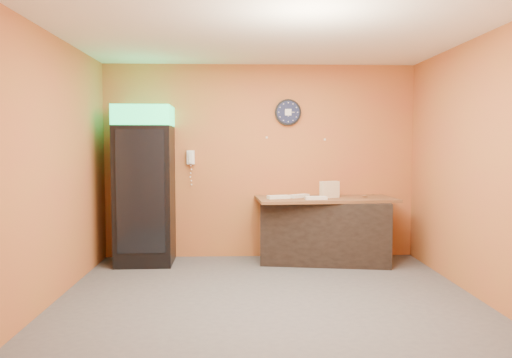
{
  "coord_description": "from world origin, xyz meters",
  "views": [
    {
      "loc": [
        -0.31,
        -5.27,
        1.65
      ],
      "look_at": [
        -0.11,
        0.6,
        1.24
      ],
      "focal_mm": 35.0,
      "sensor_mm": 36.0,
      "label": 1
    }
  ],
  "objects": [
    {
      "name": "prep_counter",
      "position": [
        0.9,
        1.61,
        0.43
      ],
      "size": [
        1.84,
        1.03,
        0.87
      ],
      "primitive_type": "cube",
      "rotation": [
        0.0,
        0.0,
        -0.16
      ],
      "color": "black",
      "rests_on": "floor"
    },
    {
      "name": "butcher_paper",
      "position": [
        0.9,
        1.61,
        0.89
      ],
      "size": [
        1.96,
        1.01,
        0.04
      ],
      "primitive_type": "cube",
      "rotation": [
        0.0,
        0.0,
        0.08
      ],
      "color": "brown",
      "rests_on": "prep_counter"
    },
    {
      "name": "wrapped_sandwich_right",
      "position": [
        0.54,
        1.63,
        0.93
      ],
      "size": [
        0.3,
        0.26,
        0.04
      ],
      "primitive_type": "cube",
      "rotation": [
        0.0,
        0.0,
        0.62
      ],
      "color": "silver",
      "rests_on": "butcher_paper"
    },
    {
      "name": "sub_roll_stack",
      "position": [
        0.95,
        1.58,
        1.02
      ],
      "size": [
        0.29,
        0.18,
        0.23
      ],
      "rotation": [
        0.0,
        0.0,
        0.36
      ],
      "color": "beige",
      "rests_on": "butcher_paper"
    },
    {
      "name": "right_wall",
      "position": [
        2.25,
        0.0,
        1.4
      ],
      "size": [
        0.02,
        4.0,
        2.8
      ],
      "primitive_type": "cube",
      "color": "#AE6D31",
      "rests_on": "floor"
    },
    {
      "name": "left_wall",
      "position": [
        -2.25,
        0.0,
        1.4
      ],
      "size": [
        0.02,
        4.0,
        2.8
      ],
      "primitive_type": "cube",
      "color": "#AE6D31",
      "rests_on": "floor"
    },
    {
      "name": "beverage_cooler",
      "position": [
        -1.61,
        1.6,
        1.06
      ],
      "size": [
        0.78,
        0.79,
        2.17
      ],
      "rotation": [
        0.0,
        0.0,
        0.03
      ],
      "color": "black",
      "rests_on": "floor"
    },
    {
      "name": "ceiling",
      "position": [
        0.0,
        0.0,
        2.8
      ],
      "size": [
        4.5,
        4.0,
        0.02
      ],
      "primitive_type": "cube",
      "color": "white",
      "rests_on": "back_wall"
    },
    {
      "name": "floor",
      "position": [
        0.0,
        0.0,
        0.0
      ],
      "size": [
        4.5,
        4.5,
        0.0
      ],
      "primitive_type": "plane",
      "color": "#47474C",
      "rests_on": "ground"
    },
    {
      "name": "wrapped_sandwich_mid",
      "position": [
        0.73,
        1.37,
        0.93
      ],
      "size": [
        0.3,
        0.13,
        0.04
      ],
      "primitive_type": "cube",
      "rotation": [
        0.0,
        0.0,
        0.05
      ],
      "color": "silver",
      "rests_on": "butcher_paper"
    },
    {
      "name": "kitchen_tool",
      "position": [
        1.03,
        1.68,
        0.94
      ],
      "size": [
        0.06,
        0.06,
        0.06
      ],
      "primitive_type": "cylinder",
      "color": "silver",
      "rests_on": "butcher_paper"
    },
    {
      "name": "wall_phone",
      "position": [
        -1.0,
        1.95,
        1.46
      ],
      "size": [
        0.11,
        0.1,
        0.2
      ],
      "color": "white",
      "rests_on": "back_wall"
    },
    {
      "name": "back_wall",
      "position": [
        0.0,
        2.0,
        1.4
      ],
      "size": [
        4.5,
        0.02,
        2.8
      ],
      "primitive_type": "cube",
      "color": "#AE6D31",
      "rests_on": "floor"
    },
    {
      "name": "wrapped_sandwich_left",
      "position": [
        0.23,
        1.5,
        0.93
      ],
      "size": [
        0.33,
        0.21,
        0.04
      ],
      "primitive_type": "cube",
      "rotation": [
        0.0,
        0.0,
        0.3
      ],
      "color": "silver",
      "rests_on": "butcher_paper"
    },
    {
      "name": "wall_clock",
      "position": [
        0.41,
        1.97,
        2.11
      ],
      "size": [
        0.38,
        0.06,
        0.38
      ],
      "color": "black",
      "rests_on": "back_wall"
    }
  ]
}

